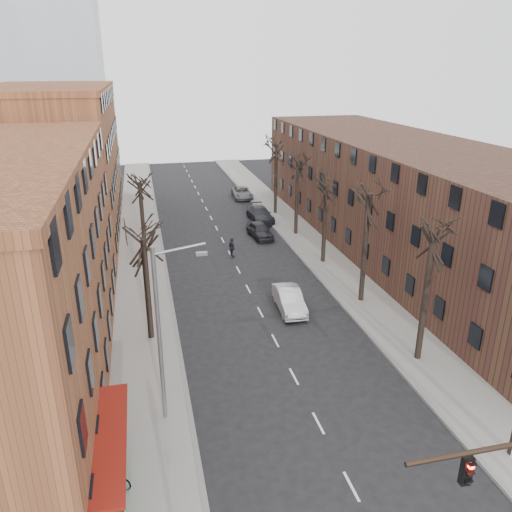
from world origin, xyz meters
TOP-DOWN VIEW (x-y plane):
  - sidewalk_left at (-8.00, 35.00)m, footprint 4.00×90.00m
  - sidewalk_right at (8.00, 35.00)m, footprint 4.00×90.00m
  - building_left_far at (-16.00, 44.00)m, footprint 12.00×28.00m
  - building_right at (16.00, 30.00)m, footprint 12.00×50.00m
  - awning_left at (-9.40, 6.00)m, footprint 1.20×7.00m
  - hedge at (-9.50, 5.00)m, footprint 0.80×6.00m
  - tree_right_a at (7.60, 4.00)m, footprint 5.20×5.20m
  - tree_right_b at (7.60, 12.00)m, footprint 5.20×5.20m
  - tree_right_c at (7.60, 20.00)m, footprint 5.20×5.20m
  - tree_right_d at (7.60, 28.00)m, footprint 5.20×5.20m
  - tree_right_e at (7.60, 36.00)m, footprint 5.20×5.20m
  - tree_right_f at (7.60, 44.00)m, footprint 5.20×5.20m
  - tree_left_a at (-7.60, 18.00)m, footprint 5.20×5.20m
  - tree_left_b at (-7.60, 34.00)m, footprint 5.20×5.20m
  - streetlight at (-7.03, 10.00)m, footprint 2.45×0.22m
  - silver_sedan at (2.09, 19.95)m, footprint 1.86×4.73m
  - parked_car_near at (3.80, 35.95)m, footprint 2.27×4.67m
  - parked_car_mid at (5.19, 41.64)m, footprint 2.45×5.47m
  - parked_car_far at (5.30, 52.18)m, footprint 2.62×5.23m
  - pedestrian_crossing at (0.05, 31.13)m, footprint 0.70×1.15m
  - bicycle at (-9.60, 6.12)m, footprint 1.91×1.50m

SIDE VIEW (x-z plane):
  - awning_left at x=-9.40m, z-range -0.07..0.07m
  - tree_right_a at x=7.60m, z-range -5.00..5.00m
  - tree_right_b at x=7.60m, z-range -5.40..5.40m
  - tree_right_c at x=7.60m, z-range -5.80..5.80m
  - tree_right_d at x=7.60m, z-range -5.00..5.00m
  - tree_right_e at x=7.60m, z-range -5.40..5.40m
  - tree_right_f at x=7.60m, z-range -5.80..5.80m
  - tree_left_a at x=-7.60m, z-range -4.75..4.75m
  - tree_left_b at x=-7.60m, z-range -4.75..4.75m
  - sidewalk_left at x=-8.00m, z-range 0.00..0.15m
  - sidewalk_right at x=8.00m, z-range 0.00..0.15m
  - bicycle at x=-9.60m, z-range 0.15..1.12m
  - hedge at x=-9.50m, z-range 0.15..1.15m
  - parked_car_far at x=5.30m, z-range 0.00..1.42m
  - silver_sedan at x=2.09m, z-range 0.00..1.53m
  - parked_car_near at x=3.80m, z-range 0.00..1.53m
  - parked_car_mid at x=5.19m, z-range 0.00..1.56m
  - pedestrian_crossing at x=0.05m, z-range 0.00..1.82m
  - building_right at x=16.00m, z-range 0.00..10.00m
  - streetlight at x=-7.03m, z-range 0.50..9.53m
  - building_left_far at x=-16.00m, z-range 0.00..14.00m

